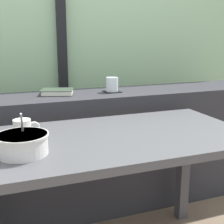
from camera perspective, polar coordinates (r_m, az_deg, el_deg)
outdoor_backdrop at (r=2.61m, az=-9.77°, el=19.42°), size 4.80×0.08×2.80m
window_divider_post at (r=2.54m, az=-9.37°, el=17.35°), size 0.07×0.05×2.60m
dark_console_ledge at (r=2.04m, az=-4.80°, el=-7.52°), size 2.80×0.39×0.79m
breakfast_table at (r=1.44m, az=0.73°, el=-8.27°), size 1.21×0.66×0.70m
coaster_square at (r=1.99m, az=0.01°, el=3.76°), size 0.10×0.10×0.00m
juice_glass at (r=1.98m, az=0.01°, el=5.02°), size 0.08×0.08×0.09m
closed_book at (r=1.93m, az=-10.05°, el=3.65°), size 0.22×0.19×0.03m
soup_bowl at (r=1.21m, az=-16.08°, el=-5.69°), size 0.20×0.20×0.17m
ceramic_mug at (r=1.39m, az=-16.03°, el=-3.01°), size 0.11×0.08×0.08m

